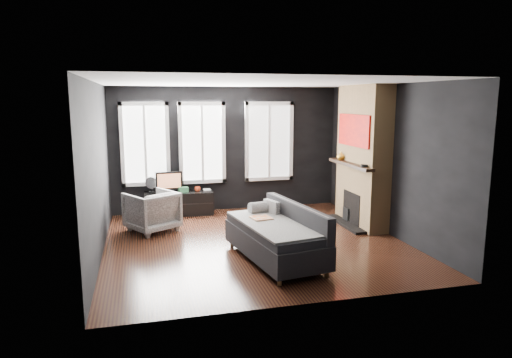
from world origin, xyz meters
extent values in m
plane|color=black|center=(0.00, 0.00, 0.00)|extent=(5.00, 5.00, 0.00)
plane|color=white|center=(0.00, 0.00, 2.70)|extent=(5.00, 5.00, 0.00)
cube|color=black|center=(0.00, 2.50, 1.35)|extent=(5.00, 0.02, 2.70)
cube|color=black|center=(-2.50, 0.00, 1.35)|extent=(0.02, 5.00, 2.70)
cube|color=black|center=(2.50, 0.00, 1.35)|extent=(0.02, 5.00, 2.70)
cube|color=gray|center=(0.20, -0.34, 0.62)|extent=(0.19, 0.37, 0.36)
imported|color=white|center=(-1.69, 1.13, 0.41)|extent=(1.08, 1.06, 0.83)
imported|color=red|center=(-0.70, 2.21, 0.56)|extent=(0.14, 0.13, 0.12)
imported|color=tan|center=(-0.56, 2.29, 0.60)|extent=(0.15, 0.02, 0.20)
cube|color=#327646|center=(-1.00, 2.21, 0.55)|extent=(0.22, 0.16, 0.11)
imported|color=#BF8821|center=(2.05, 1.05, 1.31)|extent=(0.18, 0.19, 0.16)
cylinder|color=black|center=(2.05, 0.05, 1.25)|extent=(0.16, 0.16, 0.04)
camera|label=1|loc=(-1.84, -7.34, 2.43)|focal=32.00mm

